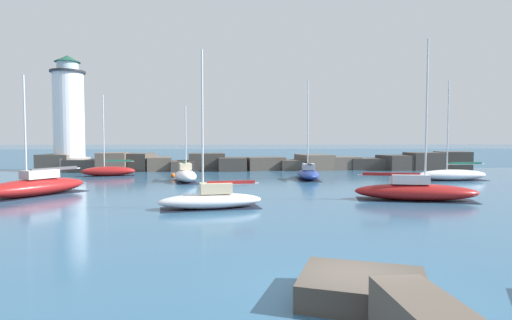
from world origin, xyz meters
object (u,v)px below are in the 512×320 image
(sailboat_moored_6, at_px, (109,171))
(sailboat_moored_1, at_px, (415,191))
(lighthouse, at_px, (69,121))
(sailboat_moored_5, at_px, (211,199))
(sailboat_moored_3, at_px, (186,175))
(mooring_buoy_orange_near, at_px, (173,175))
(sailboat_moored_4, at_px, (452,175))
(sailboat_moored_2, at_px, (308,173))
(sailboat_moored_0, at_px, (35,186))

(sailboat_moored_6, bearing_deg, sailboat_moored_1, -37.55)
(lighthouse, bearing_deg, sailboat_moored_5, -56.98)
(sailboat_moored_3, bearing_deg, lighthouse, 138.07)
(sailboat_moored_6, height_order, mooring_buoy_orange_near, sailboat_moored_6)
(sailboat_moored_3, height_order, sailboat_moored_6, sailboat_moored_6)
(lighthouse, xyz_separation_m, sailboat_moored_1, (33.91, -28.50, -6.05))
(sailboat_moored_4, height_order, mooring_buoy_orange_near, sailboat_moored_4)
(sailboat_moored_2, relative_size, sailboat_moored_3, 1.42)
(lighthouse, bearing_deg, sailboat_moored_6, -47.73)
(sailboat_moored_0, relative_size, sailboat_moored_3, 1.19)
(lighthouse, distance_m, sailboat_moored_4, 47.24)
(sailboat_moored_5, bearing_deg, sailboat_moored_0, 154.15)
(sailboat_moored_0, distance_m, sailboat_moored_6, 16.15)
(sailboat_moored_3, relative_size, sailboat_moored_4, 0.73)
(lighthouse, height_order, sailboat_moored_4, lighthouse)
(sailboat_moored_0, relative_size, sailboat_moored_5, 0.93)
(lighthouse, xyz_separation_m, sailboat_moored_0, (6.58, -24.20, -6.00))
(sailboat_moored_0, relative_size, sailboat_moored_6, 0.96)
(sailboat_moored_3, bearing_deg, sailboat_moored_5, -78.74)
(sailboat_moored_2, bearing_deg, sailboat_moored_6, 166.35)
(lighthouse, relative_size, sailboat_moored_6, 1.65)
(sailboat_moored_0, height_order, sailboat_moored_5, sailboat_moored_5)
(sailboat_moored_3, bearing_deg, sailboat_moored_4, -1.57)
(sailboat_moored_3, relative_size, sailboat_moored_5, 0.78)
(lighthouse, xyz_separation_m, mooring_buoy_orange_near, (15.01, -10.60, -6.47))
(sailboat_moored_1, relative_size, sailboat_moored_5, 1.15)
(sailboat_moored_2, bearing_deg, sailboat_moored_0, -154.96)
(sailboat_moored_5, xyz_separation_m, mooring_buoy_orange_near, (-4.92, 20.07, -0.32))
(sailboat_moored_1, xyz_separation_m, sailboat_moored_5, (-13.98, -2.16, -0.10))
(sailboat_moored_2, bearing_deg, sailboat_moored_1, -73.85)
(sailboat_moored_5, bearing_deg, lighthouse, 123.02)
(sailboat_moored_4, height_order, sailboat_moored_6, sailboat_moored_4)
(sailboat_moored_4, bearing_deg, mooring_buoy_orange_near, 169.73)
(sailboat_moored_0, height_order, mooring_buoy_orange_near, sailboat_moored_0)
(mooring_buoy_orange_near, bearing_deg, sailboat_moored_0, -121.79)
(lighthouse, relative_size, sailboat_moored_3, 2.05)
(sailboat_moored_4, bearing_deg, sailboat_moored_5, -148.48)
(lighthouse, distance_m, sailboat_moored_5, 37.09)
(sailboat_moored_0, xyz_separation_m, sailboat_moored_2, (22.98, 10.73, -0.10))
(sailboat_moored_1, height_order, sailboat_moored_3, sailboat_moored_1)
(lighthouse, relative_size, sailboat_moored_2, 1.45)
(sailboat_moored_3, bearing_deg, sailboat_moored_0, -138.45)
(sailboat_moored_0, xyz_separation_m, sailboat_moored_3, (10.25, 9.08, -0.04))
(sailboat_moored_2, bearing_deg, lighthouse, 155.50)
(sailboat_moored_6, relative_size, mooring_buoy_orange_near, 13.00)
(sailboat_moored_1, distance_m, sailboat_moored_5, 14.15)
(sailboat_moored_2, xyz_separation_m, mooring_buoy_orange_near, (-14.55, 2.87, -0.38))
(lighthouse, bearing_deg, sailboat_moored_4, -19.80)
(sailboat_moored_2, height_order, sailboat_moored_6, sailboat_moored_2)
(lighthouse, height_order, sailboat_moored_5, lighthouse)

